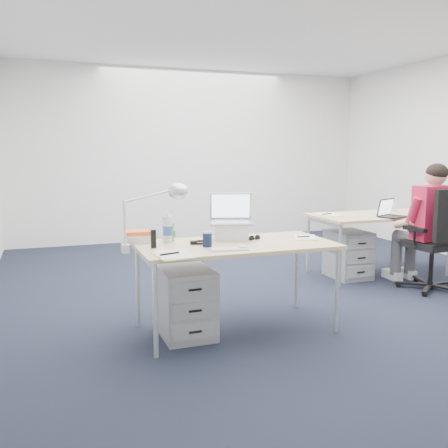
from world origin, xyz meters
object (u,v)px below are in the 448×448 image
object	(u,v)px
dark_laptop	(394,208)
office_chair	(434,262)
drawer_pedestal_near	(186,302)
bear_figurine	(171,232)
seated_person	(423,226)
water_bottle	(167,227)
book_stack	(138,237)
can_koozie	(207,239)
wireless_keyboard	(229,249)
desk_far	(379,218)
silver_laptop	(231,217)
desk_lamp	(146,216)
sunglasses	(254,238)
computer_mouse	(242,247)
far_cup	(392,207)
desk_near	(236,249)
cordless_phone	(153,239)
drawer_pedestal_far	(348,254)
headphones	(201,242)

from	to	relation	value
dark_laptop	office_chair	bearing A→B (deg)	-96.10
drawer_pedestal_near	bear_figurine	bearing A→B (deg)	99.96
seated_person	dark_laptop	xyz separation A→B (m)	(-0.15, 0.31, 0.17)
drawer_pedestal_near	bear_figurine	world-z (taller)	bear_figurine
seated_person	water_bottle	bearing A→B (deg)	-173.83
drawer_pedestal_near	water_bottle	size ratio (longest dim) A/B	2.17
water_bottle	book_stack	bearing A→B (deg)	163.96
office_chair	can_koozie	world-z (taller)	office_chair
wireless_keyboard	drawer_pedestal_near	bearing A→B (deg)	146.17
desk_far	silver_laptop	xyz separation A→B (m)	(-2.26, -1.00, 0.24)
book_stack	desk_lamp	xyz separation A→B (m)	(0.00, -0.37, 0.22)
wireless_keyboard	sunglasses	distance (m)	0.49
seated_person	computer_mouse	size ratio (longest dim) A/B	13.77
drawer_pedestal_near	far_cup	distance (m)	3.34
desk_far	drawer_pedestal_near	size ratio (longest dim) A/B	2.91
office_chair	water_bottle	world-z (taller)	office_chair
desk_far	dark_laptop	bearing A→B (deg)	-94.32
desk_near	office_chair	size ratio (longest dim) A/B	1.46
sunglasses	far_cup	bearing A→B (deg)	11.66
dark_laptop	cordless_phone	bearing A→B (deg)	172.94
desk_near	seated_person	bearing A→B (deg)	13.45
desk_far	sunglasses	size ratio (longest dim) A/B	13.46
dark_laptop	wireless_keyboard	bearing A→B (deg)	-178.18
computer_mouse	sunglasses	bearing A→B (deg)	31.18
drawer_pedestal_near	drawer_pedestal_far	size ratio (longest dim) A/B	1.00
can_koozie	book_stack	world-z (taller)	can_koozie
office_chair	drawer_pedestal_near	world-z (taller)	office_chair
sunglasses	dark_laptop	xyz separation A→B (m)	(2.06, 0.79, 0.10)
seated_person	far_cup	world-z (taller)	seated_person
computer_mouse	dark_laptop	world-z (taller)	dark_laptop
desk_near	seated_person	world-z (taller)	seated_person
seated_person	far_cup	size ratio (longest dim) A/B	12.08
sunglasses	dark_laptop	world-z (taller)	dark_laptop
headphones	bear_figurine	world-z (taller)	bear_figurine
headphones	can_koozie	world-z (taller)	can_koozie
book_stack	dark_laptop	distance (m)	3.07
drawer_pedestal_far	wireless_keyboard	distance (m)	2.50
water_bottle	desk_near	bearing A→B (deg)	-24.16
cordless_phone	headphones	bearing A→B (deg)	5.65
book_stack	sunglasses	bearing A→B (deg)	-11.91
desk_near	dark_laptop	world-z (taller)	dark_laptop
desk_near	desk_far	distance (m)	2.57
desk_near	can_koozie	xyz separation A→B (m)	(-0.26, -0.06, 0.11)
wireless_keyboard	book_stack	distance (m)	0.81
drawer_pedestal_far	wireless_keyboard	xyz separation A→B (m)	(-2.02, -1.41, 0.46)
desk_near	drawer_pedestal_near	distance (m)	0.59
book_stack	dark_laptop	world-z (taller)	dark_laptop
wireless_keyboard	sunglasses	xyz separation A→B (m)	(0.35, 0.34, 0.01)
desk_near	sunglasses	world-z (taller)	sunglasses
wireless_keyboard	dark_laptop	distance (m)	2.66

